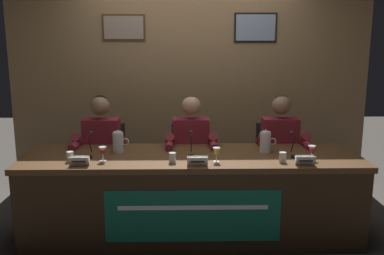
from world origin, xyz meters
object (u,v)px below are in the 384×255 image
(nameplate_left, at_px, (79,161))
(panelist_right, at_px, (281,147))
(water_cup_center, at_px, (172,158))
(nameplate_right, at_px, (305,160))
(chair_right, at_px, (276,168))
(juice_glass_right, at_px, (312,150))
(chair_center, at_px, (191,168))
(water_cup_left, at_px, (70,157))
(nameplate_center, at_px, (197,161))
(water_cup_right, at_px, (283,158))
(water_pitcher_left_side, at_px, (118,142))
(conference_table, at_px, (192,184))
(juice_glass_left, at_px, (103,151))
(microphone_right, at_px, (293,148))
(microphone_center, at_px, (191,148))
(panelist_left, at_px, (101,148))
(chair_left, at_px, (105,169))
(water_pitcher_right_side, at_px, (266,142))
(juice_glass_center, at_px, (216,152))
(panelist_center, at_px, (191,147))
(microphone_left, at_px, (90,149))

(nameplate_left, xyz_separation_m, panelist_right, (1.83, 0.73, -0.08))
(water_cup_center, relative_size, nameplate_right, 0.52)
(chair_right, distance_m, juice_glass_right, 0.90)
(chair_center, distance_m, juice_glass_right, 1.36)
(panelist_right, xyz_separation_m, nameplate_right, (0.03, -0.75, 0.08))
(water_cup_left, height_order, chair_center, chair_center)
(nameplate_center, height_order, water_cup_right, water_cup_right)
(chair_center, relative_size, chair_right, 1.00)
(water_cup_left, distance_m, nameplate_right, 1.97)
(chair_center, xyz_separation_m, water_pitcher_left_side, (-0.67, -0.51, 0.41))
(conference_table, xyz_separation_m, nameplate_right, (0.93, -0.22, 0.28))
(juice_glass_left, height_order, panelist_right, panelist_right)
(conference_table, distance_m, microphone_right, 0.95)
(chair_center, distance_m, microphone_center, 0.76)
(juice_glass_right, bearing_deg, panelist_right, 102.15)
(nameplate_center, xyz_separation_m, water_cup_right, (0.72, 0.10, -0.00))
(panelist_left, height_order, water_cup_left, panelist_left)
(panelist_left, height_order, microphone_center, panelist_left)
(conference_table, relative_size, chair_left, 3.30)
(juice_glass_left, bearing_deg, water_cup_right, -2.37)
(microphone_right, xyz_separation_m, water_pitcher_left_side, (-1.56, 0.17, 0.02))
(juice_glass_right, bearing_deg, water_pitcher_right_side, 143.23)
(water_cup_left, xyz_separation_m, juice_glass_right, (2.06, 0.01, 0.05))
(chair_right, bearing_deg, juice_glass_center, -129.60)
(water_cup_left, distance_m, juice_glass_right, 2.06)
(panelist_center, relative_size, nameplate_center, 7.30)
(water_cup_right, bearing_deg, water_cup_center, 179.86)
(juice_glass_left, bearing_deg, water_pitcher_left_side, 72.38)
(conference_table, relative_size, panelist_right, 2.43)
(water_cup_left, bearing_deg, nameplate_left, -49.95)
(juice_glass_left, xyz_separation_m, microphone_center, (0.75, 0.14, -0.01))
(water_cup_right, bearing_deg, nameplate_center, -172.39)
(panelist_left, bearing_deg, juice_glass_left, -77.11)
(chair_center, relative_size, water_pitcher_right_side, 4.32)
(panelist_center, height_order, water_pitcher_right_side, panelist_center)
(conference_table, distance_m, nameplate_left, 0.99)
(chair_center, distance_m, nameplate_center, 1.02)
(panelist_left, relative_size, microphone_center, 5.71)
(water_cup_center, height_order, juice_glass_right, juice_glass_right)
(microphone_left, relative_size, nameplate_right, 1.33)
(panelist_left, relative_size, panelist_center, 1.00)
(conference_table, distance_m, chair_right, 1.16)
(juice_glass_left, height_order, nameplate_right, juice_glass_left)
(microphone_left, xyz_separation_m, water_cup_center, (0.73, -0.19, -0.04))
(chair_left, relative_size, chair_right, 1.00)
(water_pitcher_right_side, bearing_deg, panelist_left, 168.19)
(panelist_left, xyz_separation_m, water_cup_right, (1.66, -0.66, 0.08))
(juice_glass_center, xyz_separation_m, water_cup_center, (-0.37, -0.02, -0.05))
(conference_table, relative_size, nameplate_center, 17.70)
(juice_glass_right, distance_m, water_pitcher_right_side, 0.44)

